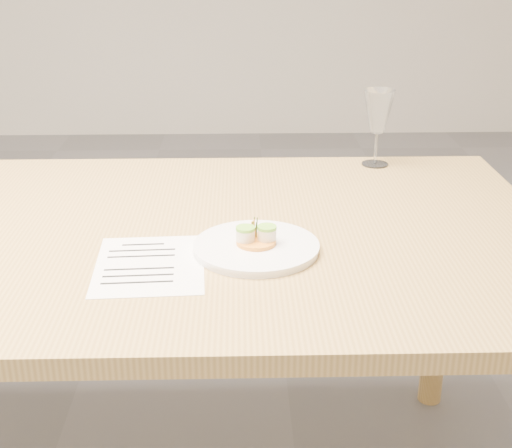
{
  "coord_description": "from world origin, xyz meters",
  "views": [
    {
      "loc": [
        0.52,
        -1.41,
        1.34
      ],
      "look_at": [
        0.55,
        -0.1,
        0.8
      ],
      "focal_mm": 50.0,
      "sensor_mm": 36.0,
      "label": 1
    }
  ],
  "objects_px": {
    "wine_glass_2": "(378,113)",
    "dining_table": "(0,258)",
    "dinner_plate": "(256,246)",
    "recipe_sheet": "(149,265)"
  },
  "relations": [
    {
      "from": "wine_glass_2",
      "to": "dining_table",
      "type": "bearing_deg",
      "value": -154.29
    },
    {
      "from": "dining_table",
      "to": "dinner_plate",
      "type": "distance_m",
      "value": 0.57
    },
    {
      "from": "recipe_sheet",
      "to": "wine_glass_2",
      "type": "xyz_separation_m",
      "value": [
        0.54,
        0.61,
        0.14
      ]
    },
    {
      "from": "recipe_sheet",
      "to": "wine_glass_2",
      "type": "height_order",
      "value": "wine_glass_2"
    },
    {
      "from": "dining_table",
      "to": "dinner_plate",
      "type": "relative_size",
      "value": 9.57
    },
    {
      "from": "dinner_plate",
      "to": "wine_glass_2",
      "type": "bearing_deg",
      "value": 58.65
    },
    {
      "from": "dinner_plate",
      "to": "recipe_sheet",
      "type": "distance_m",
      "value": 0.21
    },
    {
      "from": "wine_glass_2",
      "to": "recipe_sheet",
      "type": "bearing_deg",
      "value": -131.62
    },
    {
      "from": "recipe_sheet",
      "to": "wine_glass_2",
      "type": "relative_size",
      "value": 1.33
    },
    {
      "from": "dining_table",
      "to": "wine_glass_2",
      "type": "height_order",
      "value": "wine_glass_2"
    }
  ]
}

